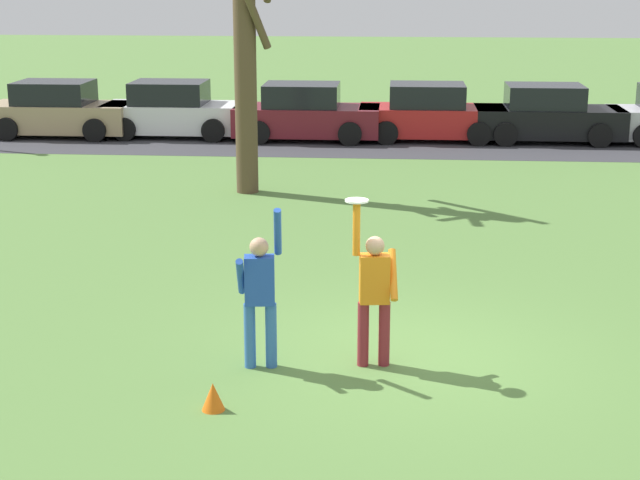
# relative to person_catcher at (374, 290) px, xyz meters

# --- Properties ---
(ground_plane) EXTENTS (120.00, 120.00, 0.00)m
(ground_plane) POSITION_rel_person_catcher_xyz_m (0.34, 0.34, -0.98)
(ground_plane) COLOR #567F3D
(person_catcher) EXTENTS (0.56, 0.49, 2.08)m
(person_catcher) POSITION_rel_person_catcher_xyz_m (0.00, 0.00, 0.00)
(person_catcher) COLOR maroon
(person_catcher) RESTS_ON ground_plane
(person_defender) EXTENTS (0.58, 0.49, 2.04)m
(person_defender) POSITION_rel_person_catcher_xyz_m (-1.38, -0.16, -0.00)
(person_defender) COLOR #3366B7
(person_defender) RESTS_ON ground_plane
(frisbee_disc) EXTENTS (0.28, 0.28, 0.02)m
(frisbee_disc) POSITION_rel_person_catcher_xyz_m (-0.22, -0.03, 1.11)
(frisbee_disc) COLOR white
(frisbee_disc) RESTS_ON person_catcher
(parked_car_tan) EXTENTS (4.10, 2.05, 1.59)m
(parked_car_tan) POSITION_rel_person_catcher_xyz_m (-9.56, 16.60, -0.25)
(parked_car_tan) COLOR tan
(parked_car_tan) RESTS_ON ground_plane
(parked_car_white) EXTENTS (4.10, 2.05, 1.59)m
(parked_car_white) POSITION_rel_person_catcher_xyz_m (-6.23, 16.82, -0.25)
(parked_car_white) COLOR white
(parked_car_white) RESTS_ON ground_plane
(parked_car_maroon) EXTENTS (4.10, 2.05, 1.59)m
(parked_car_maroon) POSITION_rel_person_catcher_xyz_m (-2.37, 16.53, -0.25)
(parked_car_maroon) COLOR maroon
(parked_car_maroon) RESTS_ON ground_plane
(parked_car_red) EXTENTS (4.10, 2.05, 1.59)m
(parked_car_red) POSITION_rel_person_catcher_xyz_m (1.17, 16.77, -0.25)
(parked_car_red) COLOR red
(parked_car_red) RESTS_ON ground_plane
(parked_car_black) EXTENTS (4.10, 2.05, 1.59)m
(parked_car_black) POSITION_rel_person_catcher_xyz_m (4.44, 16.76, -0.25)
(parked_car_black) COLOR black
(parked_car_black) RESTS_ON ground_plane
(parking_strip) EXTENTS (27.15, 6.40, 0.01)m
(parking_strip) POSITION_rel_person_catcher_xyz_m (-0.68, 16.93, -0.98)
(parking_strip) COLOR #38383D
(parking_strip) RESTS_ON ground_plane
(bare_tree_tall) EXTENTS (1.55, 1.81, 6.43)m
(bare_tree_tall) POSITION_rel_person_catcher_xyz_m (-2.97, 9.61, 2.39)
(bare_tree_tall) COLOR brown
(bare_tree_tall) RESTS_ON ground_plane
(field_cone_orange) EXTENTS (0.26, 0.26, 0.32)m
(field_cone_orange) POSITION_rel_person_catcher_xyz_m (-1.74, -1.43, -0.82)
(field_cone_orange) COLOR orange
(field_cone_orange) RESTS_ON ground_plane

